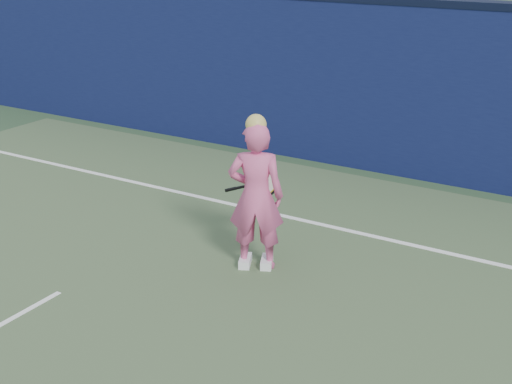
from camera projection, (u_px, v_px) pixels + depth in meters
The scene contains 3 objects.
backstop_wall at pixel (309, 81), 11.28m from camera, with size 24.00×0.40×2.50m, color #0E143D.
player at pixel (256, 196), 7.61m from camera, with size 0.71×0.61×1.73m.
racket at pixel (261, 184), 8.02m from camera, with size 0.59×0.29×0.33m.
Camera 1 is at (5.10, -3.49, 3.52)m, focal length 50.00 mm.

